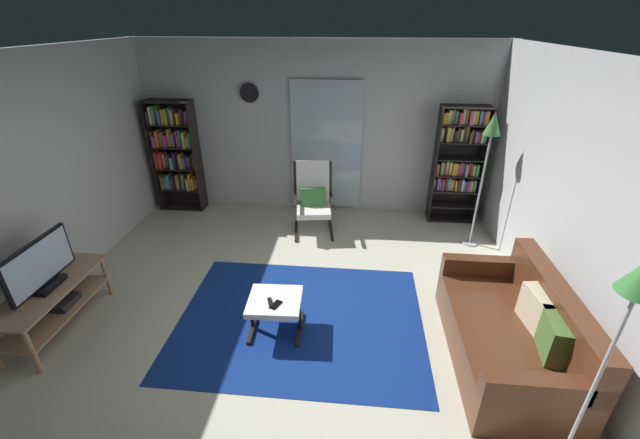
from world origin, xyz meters
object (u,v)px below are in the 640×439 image
Objects in this scene: lounge_armchair at (313,196)px; television at (40,267)px; tv_remote at (270,303)px; leather_sofa at (512,334)px; ottoman at (275,305)px; floor_lamp_by_shelf at (491,138)px; tv_stand at (54,300)px; cell_phone at (276,305)px; bookshelf_near_tv at (175,152)px; wall_clock at (249,93)px; floor_lamp_by_sofa at (633,302)px; bookshelf_near_sofa at (458,158)px.

television is at bearing -134.65° from lounge_armchair.
tv_remote is at bearing 2.86° from television.
leather_sofa is at bearing -48.61° from lounge_armchair.
ottoman is 3.33m from floor_lamp_by_shelf.
floor_lamp_by_shelf is (4.60, 2.14, 1.18)m from tv_stand.
lounge_armchair is 2.27m from tv_remote.
tv_remote reaches higher than cell_phone.
lounge_armchair is 7.30× the size of cell_phone.
bookshelf_near_tv is 1.53m from wall_clock.
tv_stand is 4.73m from floor_lamp_by_sofa.
television reaches higher than leather_sofa.
television is 0.45× the size of floor_lamp_by_shelf.
television is at bearing 167.43° from floor_lamp_by_sofa.
tv_stand is 2.98m from bookshelf_near_tv.
ottoman is 0.12m from cell_phone.
bookshelf_near_tv reaches higher than leather_sofa.
floor_lamp_by_sofa is 0.97× the size of floor_lamp_by_shelf.
lounge_armchair is at bearing 174.46° from floor_lamp_by_shelf.
leather_sofa is 3.16m from lounge_armchair.
bookshelf_near_sofa is 3.63m from cell_phone.
floor_lamp_by_shelf is (2.42, 2.04, 1.12)m from tv_remote.
bookshelf_near_sofa is 0.96× the size of floor_lamp_by_shelf.
bookshelf_near_sofa reaches higher than ottoman.
wall_clock is at bearing 127.60° from floor_lamp_by_sofa.
tv_remote is at bearing 177.45° from leather_sofa.
bookshelf_near_tv is 0.96× the size of floor_lamp_by_shelf.
ottoman is at bearing -73.09° from wall_clock.
tv_stand is 0.73× the size of leather_sofa.
television is 5.32m from bookshelf_near_sofa.
television is 3.34m from lounge_armchair.
cell_phone is (2.14, -2.83, -0.56)m from bookshelf_near_tv.
tv_remote is (-2.27, -2.80, -0.60)m from bookshelf_near_sofa.
bookshelf_near_sofa is 3.26× the size of ottoman.
bookshelf_near_tv is 6.06× the size of wall_clock.
bookshelf_near_sofa is at bearing 75.57° from cell_phone.
lounge_armchair is 7.10× the size of tv_remote.
tv_stand is 4.26× the size of wall_clock.
bookshelf_near_tv is 12.56× the size of cell_phone.
floor_lamp_by_sofa reaches higher than ottoman.
tv_remote is (2.18, 0.10, 0.06)m from tv_stand.
cell_phone is (0.03, -0.09, 0.07)m from ottoman.
bookshelf_near_sofa reaches higher than cell_phone.
floor_lamp_by_shelf is (4.51, -0.77, 0.57)m from bookshelf_near_tv.
floor_lamp_by_sofa is at bearing -57.67° from lounge_armchair.
wall_clock is (1.32, 3.10, 1.51)m from tv_stand.
tv_stand is 5.21m from floor_lamp_by_shelf.
leather_sofa is at bearing 0.12° from television.
leather_sofa is 2.23m from ottoman.
tv_stand is at bearing 102.04° from television.
ottoman is (2.21, 0.17, -0.02)m from tv_stand.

